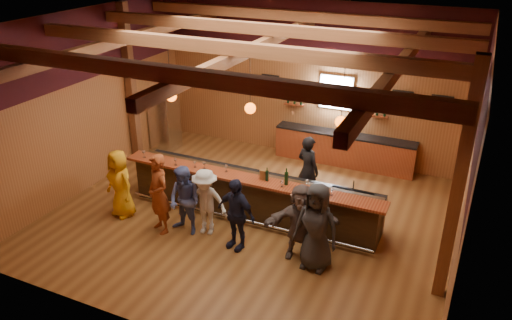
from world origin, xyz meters
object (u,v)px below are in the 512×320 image
object	(u,v)px
customer_redvest	(159,194)
ice_bucket	(264,174)
customer_dark	(316,227)
bartender	(308,169)
back_bar_cabinet	(344,149)
stainless_fridge	(165,121)
customer_navy	(236,214)
customer_white	(206,202)
customer_orange	(120,184)
bottle_a	(267,176)
customer_denim	(185,201)
customer_brown	(301,221)
bar_counter	(254,194)

from	to	relation	value
customer_redvest	ice_bucket	bearing A→B (deg)	62.78
customer_dark	bartender	size ratio (longest dim) A/B	1.07
back_bar_cabinet	bartender	distance (m)	2.48
customer_dark	ice_bucket	size ratio (longest dim) A/B	8.15
stainless_fridge	customer_navy	distance (m)	5.79
stainless_fridge	customer_white	distance (m)	5.03
stainless_fridge	bartender	distance (m)	5.22
customer_orange	bartender	size ratio (longest dim) A/B	0.96
stainless_fridge	customer_dark	bearing A→B (deg)	-31.96
stainless_fridge	customer_white	world-z (taller)	stainless_fridge
customer_orange	customer_dark	size ratio (longest dim) A/B	0.90
stainless_fridge	customer_dark	distance (m)	7.16
customer_navy	bottle_a	world-z (taller)	customer_navy
back_bar_cabinet	ice_bucket	world-z (taller)	ice_bucket
bartender	bottle_a	size ratio (longest dim) A/B	5.34
customer_navy	bottle_a	xyz separation A→B (m)	(0.22, 1.12, 0.42)
customer_redvest	bottle_a	xyz separation A→B (m)	(2.04, 1.24, 0.31)
stainless_fridge	bottle_a	world-z (taller)	stainless_fridge
customer_denim	bartender	world-z (taller)	bartender
customer_redvest	customer_denim	distance (m)	0.59
customer_brown	ice_bucket	bearing A→B (deg)	115.26
bar_counter	customer_navy	bearing A→B (deg)	-80.97
ice_bucket	bottle_a	bearing A→B (deg)	-37.59
customer_orange	customer_dark	bearing A→B (deg)	16.20
stainless_fridge	bartender	size ratio (longest dim) A/B	1.04
customer_orange	bottle_a	distance (m)	3.45
back_bar_cabinet	bottle_a	distance (m)	3.99
bar_counter	stainless_fridge	distance (m)	4.81
bar_counter	customer_orange	size ratio (longest dim) A/B	3.82
stainless_fridge	back_bar_cabinet	bearing A→B (deg)	11.93
customer_denim	bottle_a	xyz separation A→B (m)	(1.49, 1.07, 0.44)
back_bar_cabinet	customer_white	distance (m)	5.08
back_bar_cabinet	customer_orange	distance (m)	6.32
customer_denim	customer_dark	distance (m)	3.01
customer_orange	ice_bucket	world-z (taller)	customer_orange
customer_denim	stainless_fridge	bearing A→B (deg)	138.96
back_bar_cabinet	customer_navy	world-z (taller)	customer_navy
bar_counter	back_bar_cabinet	size ratio (longest dim) A/B	1.57
customer_white	bartender	xyz separation A→B (m)	(1.56, 2.30, 0.09)
customer_denim	back_bar_cabinet	bearing A→B (deg)	75.51
customer_denim	customer_brown	bearing A→B (deg)	14.64
bottle_a	customer_brown	bearing A→B (deg)	-37.39
bartender	customer_denim	bearing A→B (deg)	74.20
customer_white	customer_brown	distance (m)	2.19
customer_denim	customer_white	bearing A→B (deg)	31.64
stainless_fridge	customer_denim	world-z (taller)	stainless_fridge
customer_white	customer_navy	size ratio (longest dim) A/B	0.96
customer_redvest	customer_dark	size ratio (longest dim) A/B	1.00
back_bar_cabinet	stainless_fridge	distance (m)	5.43
customer_redvest	customer_white	world-z (taller)	customer_redvest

